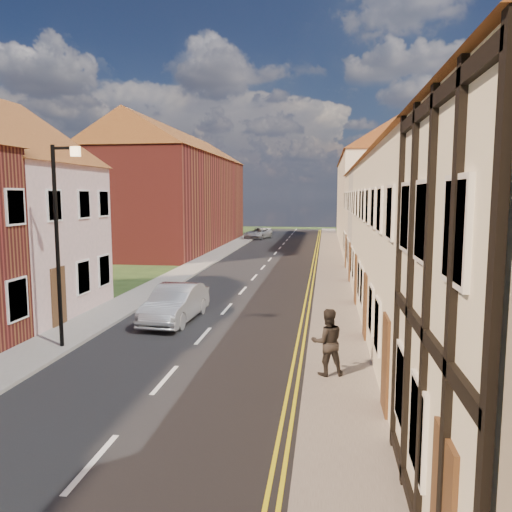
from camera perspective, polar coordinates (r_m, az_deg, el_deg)
road at (r=24.52m, az=-1.53°, el=-3.99°), size 7.00×90.00×0.02m
pavement_left at (r=25.60m, az=-11.31°, el=-3.54°), size 1.80×90.00×0.12m
pavement_right at (r=24.19m, az=8.84°, el=-4.10°), size 1.80×90.00×0.12m
cottage_r_cream_mid at (r=18.05m, az=25.25°, el=5.70°), size 8.30×5.20×9.00m
cottage_r_pink at (r=23.26m, az=21.31°, el=6.01°), size 8.30×6.00×9.00m
cottage_r_white_far at (r=28.54m, az=18.82°, el=6.22°), size 8.30×5.20×9.00m
cottage_r_cream_far at (r=33.86m, az=17.11°, el=6.33°), size 8.30×6.00×9.00m
block_right_far at (r=49.04m, az=14.31°, el=7.49°), size 8.30×24.20×10.50m
block_left_far at (r=45.72m, az=-9.01°, el=7.67°), size 8.30×24.20×10.50m
lamppost at (r=15.84m, az=-21.54°, el=2.39°), size 0.88×0.15×6.00m
car_mid at (r=18.80m, az=-9.21°, el=-5.37°), size 1.64×4.20×1.36m
car_distant at (r=53.49m, az=0.23°, el=2.62°), size 2.98×4.71×1.21m
pedestrian_right at (r=12.94m, az=8.17°, el=-9.69°), size 0.96×0.82×1.71m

